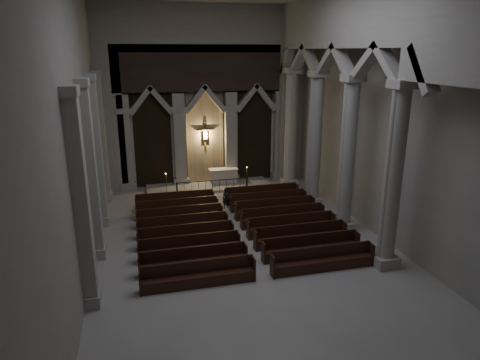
{
  "coord_description": "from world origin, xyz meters",
  "views": [
    {
      "loc": [
        -4.8,
        -17.41,
        9.08
      ],
      "look_at": [
        0.32,
        3.0,
        2.72
      ],
      "focal_mm": 32.0,
      "sensor_mm": 36.0,
      "label": 1
    }
  ],
  "objects": [
    {
      "name": "sanctuary_wall",
      "position": [
        0.0,
        11.54,
        6.62
      ],
      "size": [
        14.0,
        0.77,
        12.0
      ],
      "color": "#A9A69E",
      "rests_on": "ground"
    },
    {
      "name": "pews",
      "position": [
        0.0,
        2.33,
        0.34
      ],
      "size": [
        10.05,
        9.52,
        1.04
      ],
      "color": "black",
      "rests_on": "ground"
    },
    {
      "name": "altar",
      "position": [
        1.11,
        10.93,
        0.66
      ],
      "size": [
        2.01,
        0.8,
        1.02
      ],
      "color": "beige",
      "rests_on": "sanctuary_step"
    },
    {
      "name": "right_arcade",
      "position": [
        5.5,
        1.33,
        7.83
      ],
      "size": [
        1.0,
        24.0,
        12.0
      ],
      "color": "#A9A69E",
      "rests_on": "ground"
    },
    {
      "name": "candle_stand_right",
      "position": [
        2.5,
        9.78,
        0.41
      ],
      "size": [
        0.25,
        0.25,
        1.51
      ],
      "color": "olive",
      "rests_on": "ground"
    },
    {
      "name": "candle_stand_left",
      "position": [
        -2.98,
        9.56,
        0.4
      ],
      "size": [
        0.25,
        0.25,
        1.49
      ],
      "color": "olive",
      "rests_on": "ground"
    },
    {
      "name": "room",
      "position": [
        0.0,
        0.0,
        7.6
      ],
      "size": [
        24.0,
        24.1,
        12.0
      ],
      "color": "#A5A29C",
      "rests_on": "ground"
    },
    {
      "name": "worshipper",
      "position": [
        0.28,
        6.2,
        0.63
      ],
      "size": [
        0.49,
        0.35,
        1.26
      ],
      "primitive_type": "imported",
      "rotation": [
        0.0,
        0.0,
        -0.11
      ],
      "color": "black",
      "rests_on": "ground"
    },
    {
      "name": "sanctuary_step",
      "position": [
        0.0,
        10.6,
        0.07
      ],
      "size": [
        8.5,
        2.6,
        0.15
      ],
      "primitive_type": "cube",
      "color": "#A9A69E",
      "rests_on": "ground"
    },
    {
      "name": "left_pilasters",
      "position": [
        -6.75,
        3.5,
        3.91
      ],
      "size": [
        0.6,
        13.0,
        8.03
      ],
      "color": "#A9A69E",
      "rests_on": "ground"
    },
    {
      "name": "altar_rail",
      "position": [
        -0.0,
        9.18,
        0.62
      ],
      "size": [
        4.79,
        0.09,
        0.94
      ],
      "color": "black",
      "rests_on": "ground"
    }
  ]
}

